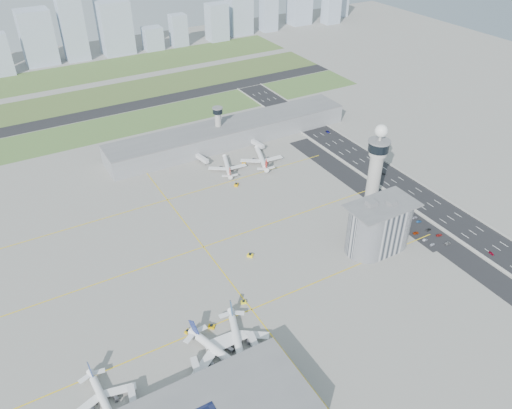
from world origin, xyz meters
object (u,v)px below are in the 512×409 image
control_tower (376,167)px  car_lot_4 (400,221)px  airplane_far_a (227,164)px  car_lot_9 (419,222)px  admin_building (379,226)px  car_lot_6 (448,243)px  car_hw_1 (384,174)px  tug_3 (250,255)px  tug_1 (211,326)px  car_lot_10 (415,218)px  car_lot_2 (416,233)px  car_lot_3 (408,228)px  car_lot_0 (432,244)px  car_lot_11 (405,213)px  airplane_near_c (237,336)px  tug_4 (236,184)px  tug_0 (187,331)px  tug_5 (244,162)px  airplane_far_b (261,155)px  jet_bridge_far_0 (197,157)px  secondary_tower (218,122)px  car_lot_8 (429,229)px  car_hw_2 (328,132)px  jet_bridge_near_1 (201,385)px  airplane_near_b (220,350)px  car_hw_4 (278,111)px  jet_bridge_far_1 (252,142)px  tug_2 (243,302)px  car_lot_7 (439,235)px  airplane_near_a (103,397)px  car_hw_0 (491,253)px  jet_bridge_near_2 (260,358)px  car_lot_1 (425,240)px  car_lot_5 (395,217)px

control_tower → car_lot_4: control_tower is taller
airplane_far_a → car_lot_9: size_ratio=10.14×
admin_building → car_lot_9: (41.26, 5.12, -14.73)m
airplane_far_a → car_lot_6: 167.65m
airplane_far_a → car_hw_1: 119.25m
tug_3 → tug_1: bearing=-179.5°
car_lot_6 → car_lot_9: size_ratio=1.30×
admin_building → car_lot_10: admin_building is taller
car_lot_2 → car_lot_3: car_lot_3 is taller
car_lot_0 → car_lot_11: size_ratio=0.90×
airplane_near_c → tug_1: (-6.53, 15.26, -4.44)m
tug_4 → car_lot_6: tug_4 is taller
car_hw_1 → tug_0: bearing=-160.6°
tug_5 → car_lot_11: size_ratio=0.78×
airplane_far_b → jet_bridge_far_0: airplane_far_b is taller
admin_building → airplane_far_b: size_ratio=1.05×
secondary_tower → car_lot_10: (64.11, -162.19, -18.23)m
car_lot_0 → car_lot_6: (9.21, -3.74, 0.04)m
airplane_far_a → car_lot_8: bearing=-130.7°
tug_0 → tug_4: tug_4 is taller
airplane_far_b → car_hw_2: 78.81m
control_tower → jet_bridge_near_1: (-155.00, -69.00, -32.19)m
airplane_near_b → car_hw_4: 289.34m
jet_bridge_far_1 → car_hw_1: bearing=24.9°
tug_0 → airplane_far_a: bearing=119.1°
car_lot_8 → car_hw_4: (15.03, 206.42, -0.04)m
jet_bridge_near_1 → tug_4: bearing=-23.1°
car_lot_8 → jet_bridge_far_0: bearing=29.4°
car_lot_2 → tug_2: bearing=97.0°
airplane_far_a → car_lot_3: (66.00, -125.88, -4.35)m
jet_bridge_far_1 → car_lot_11: jet_bridge_far_1 is taller
airplane_far_a → tug_1: airplane_far_a is taller
car_lot_3 → car_lot_7: 19.15m
secondary_tower → car_lot_10: size_ratio=7.79×
admin_building → car_lot_10: (42.11, 9.80, -14.74)m
airplane_near_a → car_hw_0: 230.70m
tug_0 → car_lot_4: bearing=69.4°
car_hw_1 → airplane_near_c: bearing=-153.6°
jet_bridge_near_2 → car_lot_9: size_ratio=4.04×
car_lot_0 → tug_2: bearing=81.0°
tug_5 → car_lot_1: bearing=-125.9°
car_lot_5 → car_hw_4: size_ratio=1.02×
control_tower → jet_bridge_far_1: 129.66m
tug_0 → tug_2: bearing=69.7°
car_lot_1 → airplane_far_a: bearing=22.7°
secondary_tower → tug_2: bearing=-112.3°
jet_bridge_far_1 → car_lot_3: size_ratio=3.60×
car_hw_2 → jet_bridge_far_0: bearing=178.7°
jet_bridge_near_1 → car_hw_2: (204.64, 181.44, -2.20)m
jet_bridge_near_1 → car_lot_8: 178.69m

